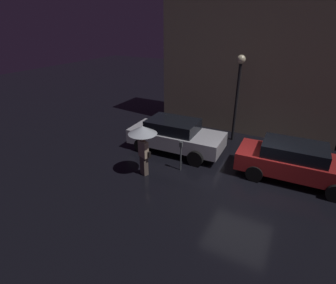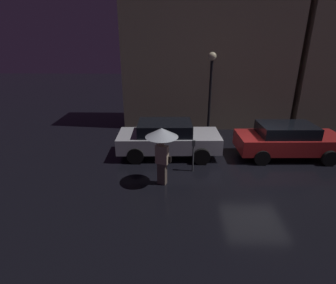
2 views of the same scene
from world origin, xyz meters
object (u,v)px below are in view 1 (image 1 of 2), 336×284
object	(u,v)px
parked_car_red	(296,161)
parking_meter	(181,153)
pedestrian_with_umbrella	(143,136)
street_lamp_near	(238,84)
parked_car_silver	(175,135)

from	to	relation	value
parked_car_red	parking_meter	xyz separation A→B (m)	(-4.16, -1.46, 0.02)
parked_car_red	pedestrian_with_umbrella	bearing A→B (deg)	-156.98
parking_meter	street_lamp_near	distance (m)	4.67
parked_car_silver	street_lamp_near	size ratio (longest dim) A/B	1.05
parked_car_red	parking_meter	distance (m)	4.41
parked_car_red	parking_meter	bearing A→B (deg)	-162.35
parked_car_red	parking_meter	size ratio (longest dim) A/B	3.45
pedestrian_with_umbrella	parked_car_red	bearing A→B (deg)	45.77
parked_car_silver	parked_car_red	distance (m)	5.16
parked_car_silver	street_lamp_near	world-z (taller)	street_lamp_near
parked_car_silver	parked_car_red	size ratio (longest dim) A/B	1.00
parked_car_silver	pedestrian_with_umbrella	world-z (taller)	pedestrian_with_umbrella
parked_car_red	street_lamp_near	distance (m)	4.55
parked_car_red	street_lamp_near	xyz separation A→B (m)	(-3.10, 2.57, 2.12)
parked_car_red	street_lamp_near	world-z (taller)	street_lamp_near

